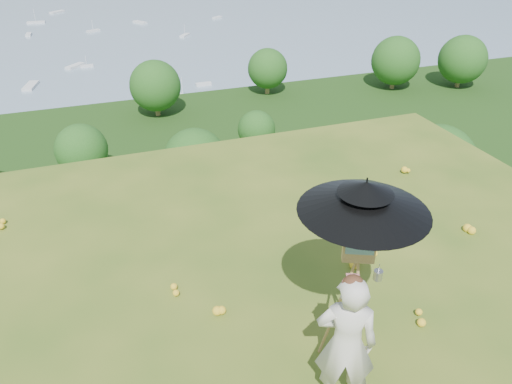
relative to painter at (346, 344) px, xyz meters
name	(u,v)px	position (x,y,z in m)	size (l,w,h in m)	color
forest_slope	(129,309)	(-1.30, 34.72, -29.81)	(140.00, 56.00, 22.00)	#173C10
shoreline_tier	(103,183)	(-1.30, 74.72, -36.81)	(170.00, 28.00, 8.00)	#685E53
bay_water	(69,7)	(-1.30, 239.72, -34.81)	(700.00, 700.00, 0.00)	#7796AB
slope_trees	(107,181)	(-1.30, 34.72, -15.81)	(110.00, 50.00, 6.00)	#1E5218
harbor_town	(97,148)	(-1.30, 74.72, -30.31)	(110.00, 22.00, 5.00)	silver
moored_boats	(33,52)	(-13.80, 160.72, -34.46)	(140.00, 140.00, 0.70)	silver
painter	(346,344)	(0.00, 0.00, 0.00)	(0.59, 0.39, 1.62)	silver
field_easel	(353,299)	(0.35, 0.50, 0.03)	(0.64, 0.64, 1.69)	olive
sun_umbrella	(362,218)	(0.36, 0.53, 1.03)	(1.27, 1.27, 0.89)	black
painter_cap	(354,282)	(0.00, 0.00, 0.77)	(0.20, 0.24, 0.10)	#D47478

